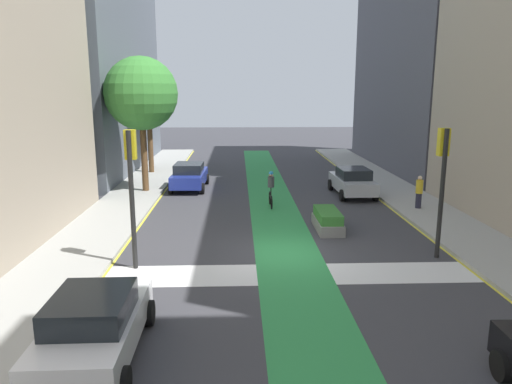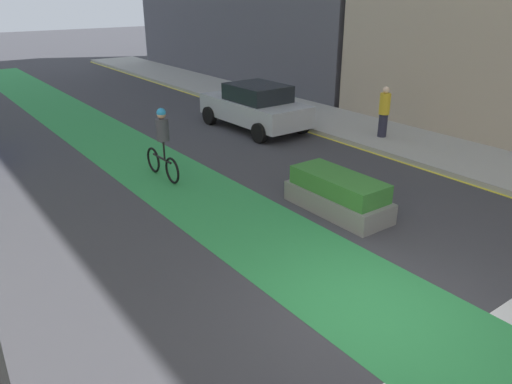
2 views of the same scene
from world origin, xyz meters
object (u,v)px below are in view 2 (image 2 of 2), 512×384
object	(u,v)px
pedestrian_sidewalk_right_a	(384,112)
median_planter	(338,194)
car_silver_right_far	(255,106)
cyclist_in_lane	(162,142)

from	to	relation	value
pedestrian_sidewalk_right_a	median_planter	distance (m)	5.91
car_silver_right_far	cyclist_in_lane	xyz separation A→B (m)	(-4.77, -2.56, 0.17)
median_planter	pedestrian_sidewalk_right_a	bearing A→B (deg)	31.11
cyclist_in_lane	pedestrian_sidewalk_right_a	xyz separation A→B (m)	(7.18, -1.06, -0.01)
cyclist_in_lane	median_planter	distance (m)	4.66
car_silver_right_far	cyclist_in_lane	world-z (taller)	cyclist_in_lane
pedestrian_sidewalk_right_a	cyclist_in_lane	bearing A→B (deg)	171.60
car_silver_right_far	pedestrian_sidewalk_right_a	xyz separation A→B (m)	(2.41, -3.62, 0.16)
median_planter	car_silver_right_far	bearing A→B (deg)	68.44
cyclist_in_lane	pedestrian_sidewalk_right_a	world-z (taller)	cyclist_in_lane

